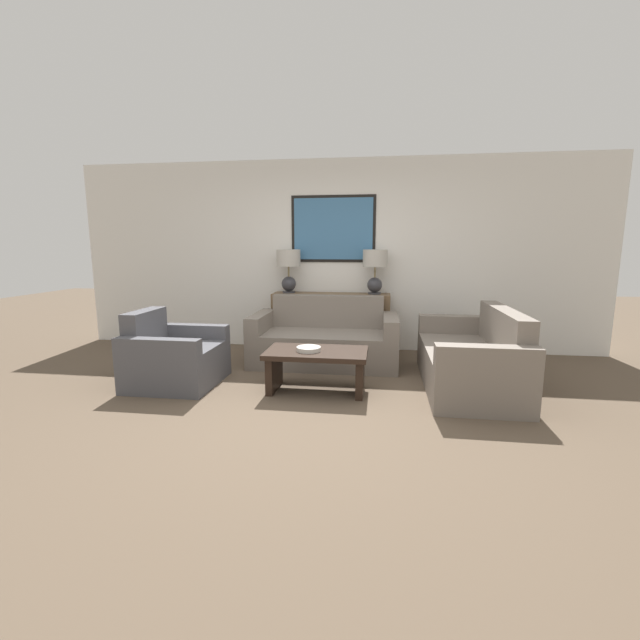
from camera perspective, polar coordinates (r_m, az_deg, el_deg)
The scene contains 10 objects.
ground_plane at distance 3.95m, azimuth -2.47°, elevation -11.95°, with size 20.00×20.00×0.00m, color brown.
back_wall at distance 6.15m, azimuth 1.80°, elevation 8.59°, with size 7.48×0.12×2.65m.
console_table at distance 5.98m, azimuth 1.47°, elevation -0.35°, with size 1.62×0.38×0.82m.
table_lamp_left at distance 5.99m, azimuth -4.21°, elevation 7.32°, with size 0.33×0.33×0.60m.
table_lamp_right at distance 5.85m, azimuth 7.35°, elevation 7.20°, with size 0.33×0.33×0.60m.
couch_by_back_wall at distance 5.38m, azimuth 0.67°, elevation -2.81°, with size 1.80×0.88×0.83m.
couch_by_side at distance 4.78m, azimuth 19.56°, elevation -5.04°, with size 0.88×1.80×0.83m.
coffee_table at distance 4.35m, azimuth -0.45°, elevation -5.63°, with size 1.02×0.59×0.43m.
decorative_bowl at distance 4.29m, azimuth -1.52°, elevation -3.88°, with size 0.24×0.24×0.04m.
armchair_near_back_wall at distance 4.86m, azimuth -18.90°, elevation -4.87°, with size 0.87×0.91×0.79m.
Camera 1 is at (0.69, -3.60, 1.47)m, focal length 24.00 mm.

